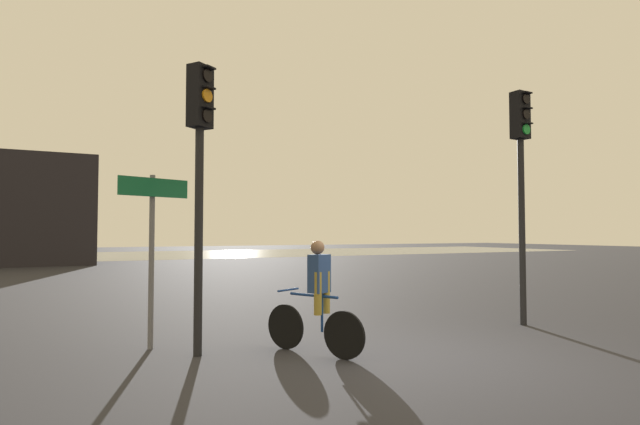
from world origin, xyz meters
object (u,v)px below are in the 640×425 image
traffic_light_near_left (200,152)px  cyclist (317,297)px  traffic_light_near_right (521,162)px  direction_sign_post (152,235)px

traffic_light_near_left → cyclist: bearing=120.8°
traffic_light_near_left → traffic_light_near_right: 6.03m
traffic_light_near_left → cyclist: traffic_light_near_left is taller
traffic_light_near_left → direction_sign_post: bearing=-88.2°
direction_sign_post → cyclist: size_ratio=1.60×
traffic_light_near_right → cyclist: size_ratio=2.73×
traffic_light_near_left → traffic_light_near_right: (6.02, -0.33, 0.19)m
traffic_light_near_right → direction_sign_post: size_ratio=1.70×
direction_sign_post → cyclist: (2.08, -1.38, -0.88)m
traffic_light_near_right → traffic_light_near_left: bearing=-8.4°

